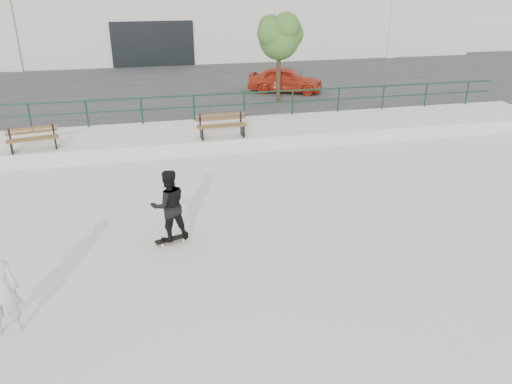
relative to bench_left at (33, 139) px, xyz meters
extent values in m
plane|color=#BCB9AC|center=(4.53, -8.46, -0.86)|extent=(120.00, 120.00, 0.00)
cube|color=beige|center=(4.53, 1.04, -0.61)|extent=(30.00, 3.00, 0.50)
cube|color=#2F2F2F|center=(4.53, 9.54, -0.61)|extent=(60.00, 14.00, 0.50)
cylinder|color=#153923|center=(4.53, 2.34, 0.64)|extent=(28.00, 0.06, 0.06)
cylinder|color=#153923|center=(4.53, 2.34, 0.19)|extent=(28.00, 0.05, 0.05)
cylinder|color=#153923|center=(-0.47, 2.34, 0.14)|extent=(0.06, 0.06, 1.00)
cylinder|color=#153923|center=(1.53, 2.34, 0.14)|extent=(0.06, 0.06, 1.00)
cylinder|color=#153923|center=(3.53, 2.34, 0.14)|extent=(0.06, 0.06, 1.00)
cylinder|color=#153923|center=(5.53, 2.34, 0.14)|extent=(0.06, 0.06, 1.00)
cylinder|color=#153923|center=(7.53, 2.34, 0.14)|extent=(0.06, 0.06, 1.00)
cylinder|color=#153923|center=(9.53, 2.34, 0.14)|extent=(0.06, 0.06, 1.00)
cylinder|color=#153923|center=(11.53, 2.34, 0.14)|extent=(0.06, 0.06, 1.00)
cylinder|color=#153923|center=(13.53, 2.34, 0.14)|extent=(0.06, 0.06, 1.00)
cylinder|color=#153923|center=(15.53, 2.34, 0.14)|extent=(0.06, 0.06, 1.00)
cylinder|color=#153923|center=(17.53, 2.34, 0.14)|extent=(0.06, 0.06, 1.00)
cube|color=silver|center=(4.53, 23.54, 3.14)|extent=(44.00, 16.00, 8.00)
cube|color=black|center=(4.53, 15.49, 0.74)|extent=(5.00, 0.15, 3.20)
cube|color=silver|center=(-3.47, 15.44, 2.24)|extent=(0.60, 0.25, 6.20)
cube|color=silver|center=(12.53, 15.44, 2.24)|extent=(0.60, 0.25, 6.20)
cube|color=silver|center=(20.53, 15.44, 2.24)|extent=(0.60, 0.25, 6.20)
cube|color=brown|center=(0.04, -0.21, 0.02)|extent=(1.59, 0.39, 0.04)
cube|color=brown|center=(0.01, -0.06, 0.02)|extent=(1.59, 0.39, 0.04)
cube|color=brown|center=(-0.02, 0.10, 0.02)|extent=(1.59, 0.39, 0.04)
cube|color=brown|center=(-0.03, 0.17, 0.19)|extent=(1.57, 0.32, 0.09)
cube|color=brown|center=(-0.03, 0.17, 0.31)|extent=(1.57, 0.32, 0.09)
cube|color=black|center=(-0.64, -0.18, -0.18)|extent=(0.13, 0.45, 0.37)
cube|color=black|center=(-0.68, 0.05, 0.19)|extent=(0.06, 0.05, 0.37)
cube|color=black|center=(0.66, 0.06, -0.18)|extent=(0.13, 0.45, 0.37)
cube|color=black|center=(0.62, 0.29, 0.19)|extent=(0.06, 0.05, 0.37)
cube|color=brown|center=(6.25, -0.23, 0.06)|extent=(1.76, 0.16, 0.04)
cube|color=brown|center=(6.24, -0.06, 0.06)|extent=(1.76, 0.16, 0.04)
cube|color=brown|center=(6.24, 0.12, 0.06)|extent=(1.76, 0.16, 0.04)
cube|color=brown|center=(6.24, 0.20, 0.24)|extent=(1.76, 0.08, 0.10)
cube|color=brown|center=(6.24, 0.20, 0.38)|extent=(1.76, 0.08, 0.10)
cube|color=black|center=(5.51, -0.08, -0.16)|extent=(0.07, 0.49, 0.41)
cube|color=black|center=(5.50, 0.18, 0.24)|extent=(0.06, 0.05, 0.41)
cube|color=black|center=(6.97, -0.04, -0.16)|extent=(0.07, 0.49, 0.41)
cube|color=black|center=(6.97, 0.22, 0.24)|extent=(0.06, 0.05, 0.41)
cylinder|color=#403320|center=(9.59, 4.74, 0.79)|extent=(0.19, 0.19, 2.32)
sphere|color=#345921|center=(9.59, 4.74, 2.34)|extent=(1.74, 1.74, 1.74)
sphere|color=#345921|center=(10.08, 5.03, 2.53)|extent=(1.35, 1.35, 1.35)
sphere|color=#345921|center=(9.21, 4.55, 2.63)|extent=(1.25, 1.25, 1.25)
sphere|color=#345921|center=(9.79, 4.35, 2.92)|extent=(1.16, 1.16, 1.16)
sphere|color=#345921|center=(9.30, 5.13, 2.82)|extent=(1.06, 1.06, 1.06)
imported|color=#AC2B15|center=(10.45, 6.56, 0.25)|extent=(3.85, 2.78, 1.22)
cube|color=black|center=(3.98, -6.34, -0.78)|extent=(0.80, 0.42, 0.02)
cube|color=brown|center=(3.98, -6.34, -0.79)|extent=(0.80, 0.42, 0.01)
cube|color=#A7A7AD|center=(3.73, -6.42, -0.82)|extent=(0.10, 0.17, 0.03)
cube|color=#A7A7AD|center=(4.23, -6.26, -0.82)|extent=(0.10, 0.17, 0.03)
cylinder|color=#F7EECE|center=(3.76, -6.51, -0.84)|extent=(0.06, 0.04, 0.06)
cylinder|color=#F7EECE|center=(3.70, -6.32, -0.84)|extent=(0.06, 0.04, 0.06)
cylinder|color=#F7EECE|center=(4.25, -6.35, -0.84)|extent=(0.06, 0.04, 0.06)
cylinder|color=#F7EECE|center=(4.20, -6.17, -0.84)|extent=(0.06, 0.04, 0.06)
imported|color=black|center=(3.98, -6.34, 0.09)|extent=(0.94, 0.80, 1.72)
camera|label=1|loc=(3.61, -16.82, 4.94)|focal=35.00mm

